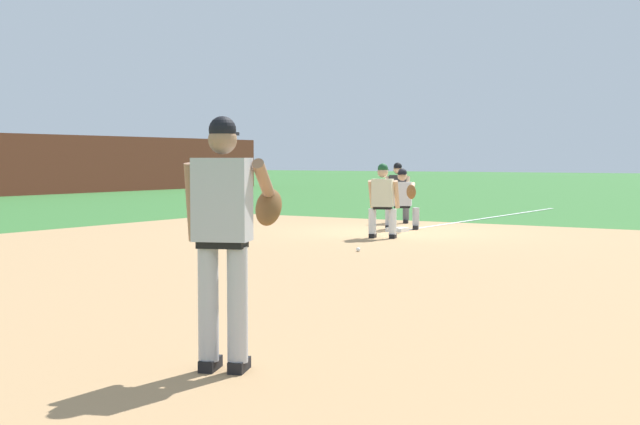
% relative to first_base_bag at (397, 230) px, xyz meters
% --- Properties ---
extents(ground_plane, '(160.00, 160.00, 0.00)m').
position_rel_first_base_bag_xyz_m(ground_plane, '(0.00, 0.00, -0.04)').
color(ground_plane, '#336B2D').
extents(infield_dirt_patch, '(18.00, 18.00, 0.01)m').
position_rel_first_base_bag_xyz_m(infield_dirt_patch, '(-5.88, -2.36, -0.04)').
color(infield_dirt_patch, tan).
rests_on(infield_dirt_patch, ground).
extents(foul_line_stripe, '(10.37, 0.10, 0.00)m').
position_rel_first_base_bag_xyz_m(foul_line_stripe, '(5.19, 0.00, -0.04)').
color(foul_line_stripe, white).
rests_on(foul_line_stripe, ground).
extents(first_base_bag, '(0.38, 0.38, 0.09)m').
position_rel_first_base_bag_xyz_m(first_base_bag, '(0.00, 0.00, 0.00)').
color(first_base_bag, white).
rests_on(first_base_bag, ground).
extents(baseball, '(0.07, 0.07, 0.07)m').
position_rel_first_base_bag_xyz_m(baseball, '(-3.99, -1.35, -0.01)').
color(baseball, white).
rests_on(baseball, ground).
extents(pitcher, '(0.82, 0.60, 1.86)m').
position_rel_first_base_bag_xyz_m(pitcher, '(-11.73, -4.72, 1.01)').
color(pitcher, black).
rests_on(pitcher, ground).
extents(first_baseman, '(0.85, 0.96, 1.34)m').
position_rel_first_base_bag_xyz_m(first_baseman, '(0.56, 0.16, 0.69)').
color(first_baseman, black).
rests_on(first_baseman, ground).
extents(baserunner, '(0.56, 0.66, 1.46)m').
position_rel_first_base_bag_xyz_m(baserunner, '(-1.57, -0.50, 0.75)').
color(baserunner, black).
rests_on(baserunner, ground).
extents(umpire, '(0.59, 0.67, 1.46)m').
position_rel_first_base_bag_xyz_m(umpire, '(2.20, 1.15, 0.75)').
color(umpire, black).
rests_on(umpire, ground).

